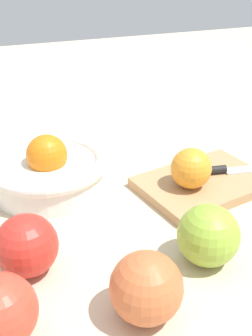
% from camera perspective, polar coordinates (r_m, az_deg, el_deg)
% --- Properties ---
extents(ground_plane, '(2.40, 2.40, 0.00)m').
position_cam_1_polar(ground_plane, '(0.66, 1.69, -7.16)').
color(ground_plane, beige).
extents(bowl, '(0.20, 0.20, 0.10)m').
position_cam_1_polar(bowl, '(0.74, -10.07, -0.16)').
color(bowl, white).
rests_on(bowl, ground_plane).
extents(cutting_board, '(0.23, 0.18, 0.02)m').
position_cam_1_polar(cutting_board, '(0.75, 9.90, -2.02)').
color(cutting_board, tan).
rests_on(cutting_board, ground_plane).
extents(orange_on_board, '(0.07, 0.07, 0.07)m').
position_cam_1_polar(orange_on_board, '(0.71, 8.40, -0.05)').
color(orange_on_board, orange).
rests_on(orange_on_board, cutting_board).
extents(knife, '(0.16, 0.04, 0.01)m').
position_cam_1_polar(knife, '(0.77, 13.42, -0.19)').
color(knife, silver).
rests_on(knife, cutting_board).
extents(apple_front_left, '(0.08, 0.08, 0.08)m').
position_cam_1_polar(apple_front_left, '(0.57, -12.72, -9.72)').
color(apple_front_left, red).
rests_on(apple_front_left, ground_plane).
extents(apple_front_left_2, '(0.08, 0.08, 0.08)m').
position_cam_1_polar(apple_front_left_2, '(0.50, 2.63, -15.17)').
color(apple_front_left_2, '#CC6638').
rests_on(apple_front_left_2, ground_plane).
extents(apple_front_right, '(0.08, 0.08, 0.08)m').
position_cam_1_polar(apple_front_right, '(0.58, 10.57, -8.53)').
color(apple_front_right, '#8EB738').
rests_on(apple_front_right, ground_plane).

